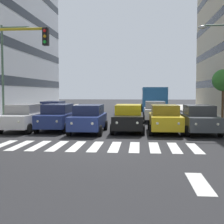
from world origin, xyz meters
name	(u,v)px	position (x,y,z in m)	size (l,w,h in m)	color
ground_plane	(96,147)	(0.00, 0.00, 0.00)	(180.00, 180.00, 0.00)	#262628
crosswalk_markings	(96,146)	(0.00, 0.00, 0.00)	(9.45, 2.80, 0.01)	silver
lane_arrow_0	(199,183)	(-3.69, 5.50, 0.00)	(0.50, 2.20, 0.01)	silver
car_0	(199,119)	(-5.62, -5.04, 0.89)	(2.02, 4.44, 1.72)	#474C51
car_1	(165,118)	(-3.57, -5.22, 0.89)	(2.02, 4.44, 1.72)	gold
car_2	(128,118)	(-1.32, -5.43, 0.89)	(2.02, 4.44, 1.72)	black
car_3	(89,118)	(1.12, -4.80, 0.89)	(2.02, 4.44, 1.72)	navy
car_4	(57,117)	(3.37, -5.81, 0.89)	(2.02, 4.44, 1.72)	navy
car_5	(23,117)	(5.49, -5.35, 0.89)	(2.02, 4.44, 1.72)	silver
car_row2_0	(53,111)	(5.52, -12.27, 0.89)	(2.02, 4.44, 1.72)	navy
car_row2_1	(155,111)	(-3.32, -12.54, 0.89)	(2.02, 4.44, 1.72)	silver
bus_behind_traffic	(153,98)	(-3.57, -22.41, 1.86)	(2.78, 10.50, 3.00)	#286BAD
street_lamp_right	(7,65)	(7.62, -7.91, 4.49)	(2.42, 0.28, 7.19)	#4C6B56
street_tree_2	(223,81)	(-8.95, -12.64, 3.46)	(1.82, 1.82, 4.26)	#513823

